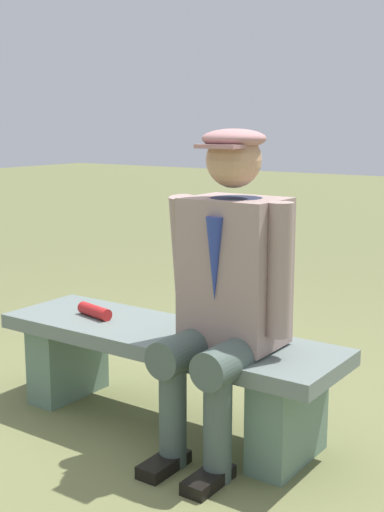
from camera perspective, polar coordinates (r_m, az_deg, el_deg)
name	(u,v)px	position (r m, az deg, el deg)	size (l,w,h in m)	color
ground_plane	(166,424)	(3.25, -2.11, -13.55)	(30.00, 30.00, 0.00)	olive
bench	(166,361)	(3.14, -2.14, -8.59)	(1.61, 0.48, 0.44)	slate
seated_man	(227,283)	(2.78, 2.88, -2.22)	(0.55, 0.61, 1.32)	gray
rolled_magazine	(95,311)	(3.32, -7.95, -4.48)	(0.06, 0.06, 0.20)	#B21E1E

